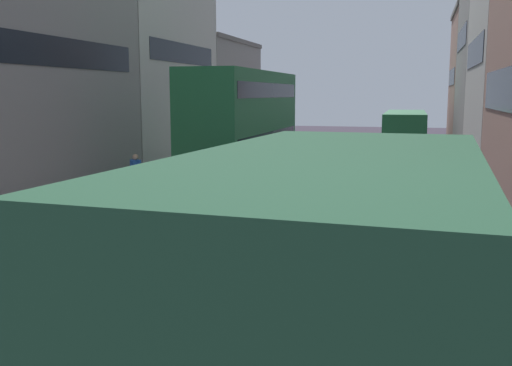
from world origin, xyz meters
TOP-DOWN VIEW (x-y plane):
  - sidewalk_left at (-6.70, 20.00)m, footprint 2.60×64.00m
  - lane_stripe_left at (-1.70, 20.00)m, footprint 0.16×60.00m
  - lane_stripe_right at (1.70, 20.00)m, footprint 0.16×60.00m
  - building_row_left at (-12.00, 20.54)m, footprint 7.20×43.90m
  - removalist_box_truck at (3.69, 2.27)m, footprint 2.99×7.80m
  - sedan_centre_lane_second at (-0.15, 7.63)m, footprint 2.25×4.39m
  - wagon_left_lane_second at (-3.46, 7.57)m, footprint 2.29×4.41m
  - hatchback_centre_lane_third at (0.18, 13.50)m, footprint 2.18×4.36m
  - sedan_left_lane_third at (-3.30, 12.96)m, footprint 2.11×4.33m
  - sedan_right_lane_behind_truck at (3.34, 9.25)m, footprint 2.09×4.31m
  - bus_mid_queue_primary at (-3.28, 21.73)m, footprint 2.82×10.51m
  - bus_far_queue_secondary at (3.47, 35.88)m, footprint 2.90×10.53m
  - pedestrian_near_kerb at (-6.70, 17.79)m, footprint 0.53×0.34m

SIDE VIEW (x-z plane):
  - lane_stripe_left at x=-1.70m, z-range 0.00..0.01m
  - lane_stripe_right at x=1.70m, z-range 0.00..0.01m
  - sidewalk_left at x=-6.70m, z-range 0.00..0.14m
  - sedan_centre_lane_second at x=-0.15m, z-range 0.05..1.54m
  - wagon_left_lane_second at x=-3.46m, z-range 0.05..1.54m
  - hatchback_centre_lane_third at x=0.18m, z-range 0.05..1.54m
  - sedan_left_lane_third at x=-3.30m, z-range 0.05..1.54m
  - sedan_right_lane_behind_truck at x=3.34m, z-range 0.05..1.54m
  - pedestrian_near_kerb at x=-6.70m, z-range 0.12..1.78m
  - bus_far_queue_secondary at x=3.47m, z-range 0.31..3.21m
  - removalist_box_truck at x=3.69m, z-range 0.18..3.76m
  - bus_mid_queue_primary at x=-3.28m, z-range 0.30..5.36m
  - building_row_left at x=-12.00m, z-range -0.68..11.56m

